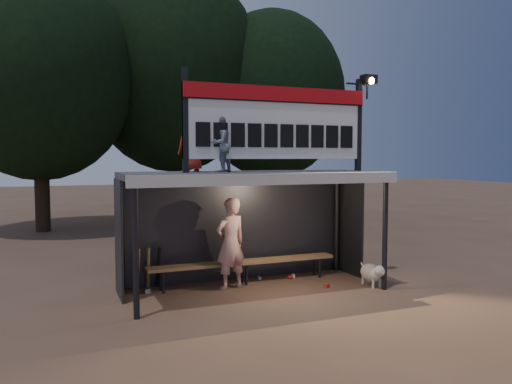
{
  "coord_description": "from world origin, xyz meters",
  "views": [
    {
      "loc": [
        -3.56,
        -8.92,
        2.6
      ],
      "look_at": [
        0.2,
        0.4,
        1.9
      ],
      "focal_mm": 35.0,
      "sensor_mm": 36.0,
      "label": 1
    }
  ],
  "objects": [
    {
      "name": "ground",
      "position": [
        0.0,
        0.0,
        0.0
      ],
      "size": [
        80.0,
        80.0,
        0.0
      ],
      "primitive_type": "plane",
      "color": "brown",
      "rests_on": "ground"
    },
    {
      "name": "player",
      "position": [
        -0.39,
        0.29,
        0.91
      ],
      "size": [
        0.75,
        0.6,
        1.82
      ],
      "primitive_type": "imported",
      "rotation": [
        0.0,
        0.0,
        3.42
      ],
      "color": "silver",
      "rests_on": "ground"
    },
    {
      "name": "child_a",
      "position": [
        -0.68,
        0.03,
        2.85
      ],
      "size": [
        0.65,
        0.63,
        1.05
      ],
      "primitive_type": "imported",
      "rotation": [
        0.0,
        0.0,
        3.83
      ],
      "color": "slate",
      "rests_on": "dugout_shelter"
    },
    {
      "name": "child_b",
      "position": [
        -1.08,
        0.6,
        2.85
      ],
      "size": [
        0.54,
        0.37,
        1.06
      ],
      "primitive_type": "imported",
      "rotation": [
        0.0,
        0.0,
        3.08
      ],
      "color": "#A9271A",
      "rests_on": "dugout_shelter"
    },
    {
      "name": "dugout_shelter",
      "position": [
        0.0,
        0.24,
        1.85
      ],
      "size": [
        5.1,
        2.08,
        2.32
      ],
      "color": "#424245",
      "rests_on": "ground"
    },
    {
      "name": "scoreboard_assembly",
      "position": [
        0.56,
        -0.01,
        3.32
      ],
      "size": [
        4.1,
        0.27,
        1.99
      ],
      "color": "black",
      "rests_on": "dugout_shelter"
    },
    {
      "name": "bench",
      "position": [
        0.0,
        0.55,
        0.43
      ],
      "size": [
        4.0,
        0.35,
        0.48
      ],
      "color": "#9A7248",
      "rests_on": "ground"
    },
    {
      "name": "tree_left",
      "position": [
        -4.0,
        10.0,
        5.51
      ],
      "size": [
        6.46,
        6.46,
        9.27
      ],
      "color": "#2F2015",
      "rests_on": "ground"
    },
    {
      "name": "tree_mid",
      "position": [
        1.0,
        11.5,
        6.17
      ],
      "size": [
        7.22,
        7.22,
        10.36
      ],
      "color": "black",
      "rests_on": "ground"
    },
    {
      "name": "tree_right",
      "position": [
        5.0,
        10.5,
        5.19
      ],
      "size": [
        6.08,
        6.08,
        8.72
      ],
      "color": "#2E2114",
      "rests_on": "ground"
    },
    {
      "name": "dog",
      "position": [
        2.33,
        -0.61,
        0.28
      ],
      "size": [
        0.36,
        0.81,
        0.49
      ],
      "color": "beige",
      "rests_on": "ground"
    },
    {
      "name": "bats",
      "position": [
        -1.91,
        0.82,
        0.43
      ],
      "size": [
        0.47,
        0.33,
        0.84
      ],
      "color": "#9C7748",
      "rests_on": "ground"
    },
    {
      "name": "litter",
      "position": [
        0.41,
        0.43,
        0.04
      ],
      "size": [
        3.5,
        1.25,
        0.08
      ],
      "color": "#B7321F",
      "rests_on": "ground"
    }
  ]
}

